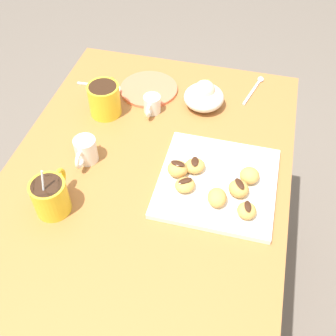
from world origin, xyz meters
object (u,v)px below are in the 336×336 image
(pastry_plate_square, at_px, (217,182))
(chocolate_sauce_pitcher, at_px, (152,103))
(ice_cream_bowl, at_px, (204,96))
(beignet_3, at_px, (247,211))
(saucer_coral_left, at_px, (149,89))
(beignet_5, at_px, (178,169))
(coffee_mug_yellow_left, at_px, (51,196))
(beignet_2, at_px, (217,197))
(dining_table, at_px, (150,200))
(beignet_0, at_px, (195,166))
(beignet_1, at_px, (250,176))
(beignet_4, at_px, (239,189))
(coffee_mug_yellow_right, at_px, (105,98))
(cream_pitcher_white, at_px, (85,149))
(beignet_6, at_px, (185,185))

(pastry_plate_square, distance_m, chocolate_sauce_pitcher, 0.34)
(ice_cream_bowl, height_order, beignet_3, ice_cream_bowl)
(saucer_coral_left, xyz_separation_m, beignet_5, (-0.34, -0.18, 0.03))
(coffee_mug_yellow_left, bearing_deg, beignet_2, -74.95)
(pastry_plate_square, height_order, beignet_3, beignet_3)
(dining_table, height_order, beignet_0, beignet_0)
(beignet_0, distance_m, beignet_1, 0.14)
(beignet_2, distance_m, beignet_5, 0.13)
(beignet_2, xyz_separation_m, beignet_3, (-0.02, -0.08, -0.00))
(pastry_plate_square, height_order, beignet_0, beignet_0)
(beignet_5, bearing_deg, ice_cream_bowl, -1.86)
(beignet_4, bearing_deg, dining_table, 80.64)
(beignet_3, bearing_deg, dining_table, 69.77)
(coffee_mug_yellow_left, bearing_deg, dining_table, -45.28)
(beignet_3, xyz_separation_m, beignet_5, (0.09, 0.19, 0.00))
(coffee_mug_yellow_left, xyz_separation_m, beignet_1, (0.19, -0.46, -0.02))
(beignet_0, bearing_deg, beignet_3, -126.42)
(beignet_0, bearing_deg, ice_cream_bowl, 6.05)
(coffee_mug_yellow_right, height_order, beignet_5, coffee_mug_yellow_right)
(beignet_0, height_order, beignet_4, beignet_4)
(beignet_4, bearing_deg, coffee_mug_yellow_left, 108.43)
(pastry_plate_square, distance_m, coffee_mug_yellow_right, 0.43)
(coffee_mug_yellow_left, distance_m, chocolate_sauce_pitcher, 0.44)
(pastry_plate_square, xyz_separation_m, beignet_1, (0.02, -0.08, 0.03))
(beignet_5, bearing_deg, dining_table, 80.36)
(dining_table, height_order, cream_pitcher_white, cream_pitcher_white)
(ice_cream_bowl, distance_m, beignet_4, 0.37)
(pastry_plate_square, height_order, coffee_mug_yellow_left, coffee_mug_yellow_left)
(beignet_1, relative_size, beignet_2, 0.91)
(coffee_mug_yellow_left, bearing_deg, chocolate_sauce_pitcher, -18.15)
(ice_cream_bowl, height_order, beignet_1, ice_cream_bowl)
(cream_pitcher_white, relative_size, beignet_0, 1.89)
(pastry_plate_square, distance_m, beignet_2, 0.08)
(saucer_coral_left, xyz_separation_m, beignet_6, (-0.39, -0.21, 0.03))
(pastry_plate_square, relative_size, cream_pitcher_white, 2.87)
(chocolate_sauce_pitcher, height_order, beignet_6, chocolate_sauce_pitcher)
(beignet_1, bearing_deg, coffee_mug_yellow_right, 68.23)
(dining_table, bearing_deg, beignet_2, -112.16)
(dining_table, height_order, saucer_coral_left, saucer_coral_left)
(coffee_mug_yellow_right, relative_size, beignet_3, 2.82)
(beignet_0, bearing_deg, beignet_6, 171.43)
(cream_pitcher_white, distance_m, ice_cream_bowl, 0.40)
(beignet_1, bearing_deg, pastry_plate_square, 104.36)
(beignet_1, bearing_deg, beignet_3, -176.52)
(beignet_5, bearing_deg, coffee_mug_yellow_left, 122.08)
(cream_pitcher_white, xyz_separation_m, saucer_coral_left, (0.34, -0.08, -0.03))
(cream_pitcher_white, bearing_deg, beignet_5, -90.79)
(cream_pitcher_white, bearing_deg, dining_table, -86.28)
(dining_table, height_order, chocolate_sauce_pitcher, chocolate_sauce_pitcher)
(beignet_6, bearing_deg, saucer_coral_left, 28.07)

